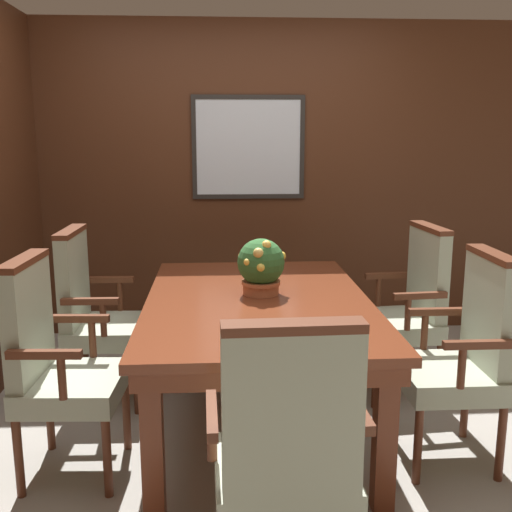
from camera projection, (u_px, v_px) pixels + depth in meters
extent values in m
plane|color=#A39E93|center=(248.00, 432.00, 3.27)|extent=(14.00, 14.00, 0.00)
cube|color=#4C2816|center=(237.00, 181.00, 4.74)|extent=(7.20, 0.06, 2.45)
cube|color=white|center=(248.00, 148.00, 4.65)|extent=(0.81, 0.01, 0.73)
cube|color=#282623|center=(248.00, 97.00, 4.57)|extent=(0.88, 0.02, 0.04)
cube|color=#282623|center=(249.00, 196.00, 4.72)|extent=(0.88, 0.02, 0.04)
cube|color=#282623|center=(194.00, 148.00, 4.62)|extent=(0.04, 0.02, 0.73)
cube|color=#282623|center=(302.00, 147.00, 4.67)|extent=(0.03, 0.02, 0.73)
cube|color=maroon|center=(152.00, 443.00, 2.48)|extent=(0.09, 0.09, 0.69)
cube|color=maroon|center=(385.00, 436.00, 2.54)|extent=(0.09, 0.09, 0.69)
cube|color=maroon|center=(178.00, 323.00, 4.04)|extent=(0.09, 0.09, 0.69)
cube|color=maroon|center=(321.00, 320.00, 4.10)|extent=(0.09, 0.09, 0.69)
cube|color=maroon|center=(258.00, 314.00, 3.23)|extent=(1.13, 1.75, 0.09)
cube|color=maroon|center=(258.00, 302.00, 3.21)|extent=(1.19, 1.81, 0.04)
cylinder|color=#562B19|center=(354.00, 352.00, 3.93)|extent=(0.04, 0.04, 0.38)
cylinder|color=#562B19|center=(375.00, 377.00, 3.53)|extent=(0.04, 0.04, 0.38)
cylinder|color=#562B19|center=(411.00, 349.00, 3.99)|extent=(0.04, 0.04, 0.38)
cylinder|color=#562B19|center=(439.00, 374.00, 3.59)|extent=(0.04, 0.04, 0.38)
cube|color=#9EA88E|center=(396.00, 325.00, 3.71)|extent=(0.49, 0.51, 0.11)
cube|color=#9EA88E|center=(428.00, 274.00, 3.67)|extent=(0.12, 0.44, 0.54)
cube|color=#562B19|center=(431.00, 228.00, 3.61)|extent=(0.12, 0.44, 0.03)
cylinder|color=#562B19|center=(378.00, 291.00, 3.91)|extent=(0.04, 0.04, 0.20)
cube|color=#562B19|center=(389.00, 275.00, 3.90)|extent=(0.32, 0.06, 0.04)
cylinder|color=#562B19|center=(408.00, 313.00, 3.43)|extent=(0.04, 0.04, 0.20)
cube|color=#562B19|center=(420.00, 296.00, 3.42)|extent=(0.32, 0.06, 0.04)
cylinder|color=#562B19|center=(328.00, 501.00, 2.35)|extent=(0.04, 0.04, 0.38)
cylinder|color=#562B19|center=(223.00, 507.00, 2.31)|extent=(0.04, 0.04, 0.38)
cube|color=#9EA88E|center=(283.00, 476.00, 2.09)|extent=(0.49, 0.47, 0.11)
cube|color=#9EA88E|center=(293.00, 415.00, 1.84)|extent=(0.44, 0.09, 0.54)
cube|color=#562B19|center=(294.00, 327.00, 1.78)|extent=(0.44, 0.10, 0.03)
cylinder|color=#562B19|center=(352.00, 427.00, 2.11)|extent=(0.04, 0.04, 0.20)
cube|color=#562B19|center=(358.00, 409.00, 2.03)|extent=(0.05, 0.32, 0.04)
cylinder|color=#562B19|center=(212.00, 433.00, 2.07)|extent=(0.04, 0.04, 0.20)
cube|color=#562B19|center=(212.00, 415.00, 1.98)|extent=(0.05, 0.32, 0.04)
cylinder|color=#562B19|center=(137.00, 383.00, 3.46)|extent=(0.04, 0.04, 0.38)
cylinder|color=#562B19|center=(147.00, 356.00, 3.86)|extent=(0.04, 0.04, 0.38)
cylinder|color=#562B19|center=(68.00, 384.00, 3.44)|extent=(0.04, 0.04, 0.38)
cylinder|color=#562B19|center=(86.00, 357.00, 3.85)|extent=(0.04, 0.04, 0.38)
cube|color=#9EA88E|center=(108.00, 331.00, 3.60)|extent=(0.47, 0.49, 0.11)
cube|color=#9EA88E|center=(73.00, 279.00, 3.53)|extent=(0.09, 0.44, 0.54)
cube|color=#562B19|center=(70.00, 232.00, 3.47)|extent=(0.10, 0.44, 0.03)
cylinder|color=#562B19|center=(103.00, 319.00, 3.33)|extent=(0.04, 0.04, 0.20)
cube|color=#562B19|center=(90.00, 301.00, 3.31)|extent=(0.32, 0.04, 0.04)
cylinder|color=#562B19|center=(120.00, 295.00, 3.81)|extent=(0.04, 0.04, 0.20)
cube|color=#562B19|center=(108.00, 280.00, 3.79)|extent=(0.32, 0.04, 0.04)
cylinder|color=#562B19|center=(107.00, 458.00, 2.66)|extent=(0.04, 0.04, 0.38)
cylinder|color=#562B19|center=(126.00, 414.00, 3.07)|extent=(0.04, 0.04, 0.38)
cylinder|color=#562B19|center=(19.00, 458.00, 2.66)|extent=(0.04, 0.04, 0.38)
cylinder|color=#562B19|center=(50.00, 415.00, 3.07)|extent=(0.04, 0.04, 0.38)
cube|color=#9EA88E|center=(73.00, 387.00, 2.81)|extent=(0.48, 0.50, 0.11)
cube|color=#9EA88E|center=(28.00, 321.00, 2.75)|extent=(0.10, 0.44, 0.54)
cube|color=#562B19|center=(23.00, 261.00, 2.69)|extent=(0.11, 0.44, 0.03)
cylinder|color=#562B19|center=(62.00, 377.00, 2.54)|extent=(0.04, 0.04, 0.20)
cube|color=#562B19|center=(44.00, 354.00, 2.52)|extent=(0.32, 0.05, 0.04)
cylinder|color=#562B19|center=(92.00, 338.00, 3.02)|extent=(0.04, 0.04, 0.20)
cube|color=#562B19|center=(78.00, 318.00, 3.00)|extent=(0.32, 0.05, 0.04)
cylinder|color=#562B19|center=(392.00, 405.00, 3.17)|extent=(0.04, 0.04, 0.38)
cylinder|color=#562B19|center=(418.00, 446.00, 2.76)|extent=(0.04, 0.04, 0.38)
cylinder|color=#562B19|center=(465.00, 403.00, 3.19)|extent=(0.04, 0.04, 0.38)
cylinder|color=#562B19|center=(501.00, 443.00, 2.79)|extent=(0.04, 0.04, 0.38)
cube|color=#9EA88E|center=(446.00, 377.00, 2.93)|extent=(0.46, 0.48, 0.11)
cube|color=#9EA88E|center=(489.00, 313.00, 2.87)|extent=(0.08, 0.44, 0.54)
cube|color=#562B19|center=(494.00, 255.00, 2.81)|extent=(0.09, 0.44, 0.03)
cylinder|color=#562B19|center=(425.00, 330.00, 3.13)|extent=(0.04, 0.04, 0.20)
cube|color=#562B19|center=(438.00, 312.00, 3.12)|extent=(0.32, 0.04, 0.04)
cylinder|color=#562B19|center=(462.00, 367.00, 2.65)|extent=(0.04, 0.04, 0.20)
cube|color=#562B19|center=(478.00, 345.00, 2.64)|extent=(0.32, 0.04, 0.04)
cylinder|color=#B2603D|center=(261.00, 287.00, 3.29)|extent=(0.20, 0.20, 0.08)
cylinder|color=#B2603D|center=(261.00, 282.00, 3.28)|extent=(0.21, 0.21, 0.02)
sphere|color=#2D602D|center=(261.00, 262.00, 3.26)|extent=(0.26, 0.26, 0.26)
sphere|color=#D7B65A|center=(258.00, 253.00, 3.15)|extent=(0.06, 0.06, 0.06)
sphere|color=gold|center=(247.00, 262.00, 3.16)|extent=(0.04, 0.04, 0.04)
sphere|color=#EAAB4E|center=(242.00, 256.00, 3.31)|extent=(0.04, 0.04, 0.04)
sphere|color=#EFBD4D|center=(266.00, 245.00, 3.18)|extent=(0.05, 0.05, 0.05)
sphere|color=yellow|center=(281.00, 256.00, 3.29)|extent=(0.05, 0.05, 0.05)
sphere|color=gold|center=(261.00, 267.00, 3.14)|extent=(0.04, 0.04, 0.04)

